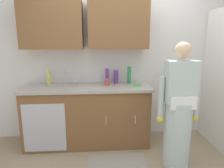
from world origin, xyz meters
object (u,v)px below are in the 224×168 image
(bottle_dish_liquid, at_px, (116,77))
(sponge, at_px, (137,85))
(cup_by_sink, at_px, (107,82))
(bottle_soap, at_px, (49,78))
(bottle_water_tall, at_px, (129,75))
(bottle_cleaner_spray, at_px, (107,76))
(sink, at_px, (67,87))
(person_at_sink, at_px, (178,116))
(knife_on_counter, at_px, (90,88))

(bottle_dish_liquid, relative_size, sponge, 1.92)
(bottle_dish_liquid, relative_size, cup_by_sink, 2.06)
(bottle_soap, bearing_deg, bottle_water_tall, -0.80)
(bottle_cleaner_spray, relative_size, sponge, 2.23)
(sink, height_order, bottle_dish_liquid, sink)
(person_at_sink, bearing_deg, bottle_cleaner_spray, 134.61)
(sink, bearing_deg, bottle_dish_liquid, 13.03)
(bottle_dish_liquid, distance_m, sponge, 0.40)
(sink, height_order, bottle_cleaner_spray, sink)
(person_at_sink, distance_m, bottle_soap, 2.03)
(sink, height_order, person_at_sink, person_at_sink)
(bottle_water_tall, height_order, knife_on_counter, bottle_water_tall)
(sink, distance_m, sponge, 1.08)
(bottle_dish_liquid, xyz_separation_m, knife_on_counter, (-0.42, -0.34, -0.10))
(knife_on_counter, xyz_separation_m, sponge, (0.73, 0.11, 0.01))
(bottle_dish_liquid, relative_size, knife_on_counter, 0.88)
(bottle_water_tall, xyz_separation_m, sponge, (0.10, -0.20, -0.12))
(person_at_sink, distance_m, cup_by_sink, 1.19)
(bottle_soap, relative_size, sponge, 1.99)
(bottle_soap, distance_m, bottle_dish_liquid, 1.08)
(bottle_cleaner_spray, bearing_deg, bottle_dish_liquid, 7.27)
(bottle_water_tall, distance_m, cup_by_sink, 0.39)
(cup_by_sink, relative_size, knife_on_counter, 0.43)
(sink, relative_size, knife_on_counter, 2.08)
(bottle_water_tall, xyz_separation_m, cup_by_sink, (-0.37, -0.11, -0.09))
(bottle_cleaner_spray, relative_size, bottle_water_tall, 0.89)
(person_at_sink, relative_size, bottle_dish_liquid, 7.65)
(cup_by_sink, bearing_deg, knife_on_counter, -143.42)
(cup_by_sink, height_order, knife_on_counter, cup_by_sink)
(bottle_dish_liquid, bearing_deg, sponge, -36.76)
(bottle_water_tall, distance_m, sponge, 0.25)
(bottle_water_tall, xyz_separation_m, knife_on_counter, (-0.64, -0.31, -0.13))
(knife_on_counter, relative_size, sponge, 2.18)
(bottle_water_tall, distance_m, knife_on_counter, 0.72)
(bottle_cleaner_spray, xyz_separation_m, knife_on_counter, (-0.28, -0.33, -0.12))
(sink, bearing_deg, cup_by_sink, 3.08)
(bottle_cleaner_spray, bearing_deg, cup_by_sink, -93.46)
(sink, relative_size, bottle_dish_liquid, 2.36)
(sponge, bearing_deg, sink, 177.19)
(bottle_soap, bearing_deg, bottle_cleaner_spray, -0.29)
(bottle_cleaner_spray, xyz_separation_m, sponge, (0.46, -0.21, -0.11))
(sponge, bearing_deg, cup_by_sink, 169.45)
(person_at_sink, bearing_deg, cup_by_sink, 139.33)
(bottle_cleaner_spray, bearing_deg, person_at_sink, -45.39)
(bottle_cleaner_spray, height_order, knife_on_counter, bottle_cleaner_spray)
(person_at_sink, height_order, bottle_water_tall, person_at_sink)
(cup_by_sink, xyz_separation_m, sponge, (0.46, -0.09, -0.04))
(bottle_cleaner_spray, relative_size, cup_by_sink, 2.38)
(bottle_dish_liquid, relative_size, bottle_cleaner_spray, 0.86)
(bottle_soap, bearing_deg, bottle_dish_liquid, 0.74)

